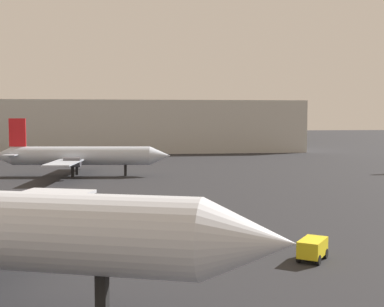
{
  "coord_description": "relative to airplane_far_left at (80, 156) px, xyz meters",
  "views": [
    {
      "loc": [
        -0.42,
        -7.85,
        8.74
      ],
      "look_at": [
        7.69,
        50.18,
        4.53
      ],
      "focal_mm": 48.84,
      "sensor_mm": 36.0,
      "label": 1
    }
  ],
  "objects": [
    {
      "name": "airplane_far_left",
      "position": [
        0.0,
        0.0,
        0.0
      ],
      "size": [
        26.09,
        23.06,
        8.41
      ],
      "rotation": [
        0.0,
        0.0,
        -0.13
      ],
      "color": "#B2BCCC",
      "rests_on": "ground_plane"
    },
    {
      "name": "baggage_cart",
      "position": [
        17.26,
        -47.55,
        -2.19
      ],
      "size": [
        2.47,
        2.7,
        1.3
      ],
      "rotation": [
        0.0,
        0.0,
        0.93
      ],
      "color": "gold",
      "rests_on": "ground_plane"
    },
    {
      "name": "terminal_building",
      "position": [
        2.59,
        55.22,
        3.29
      ],
      "size": [
        95.3,
        25.88,
        12.47
      ],
      "primitive_type": "cube",
      "color": "#B7B7B2",
      "rests_on": "ground_plane"
    }
  ]
}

